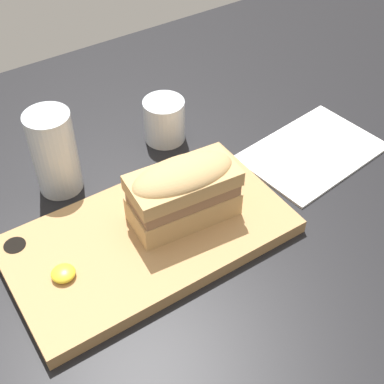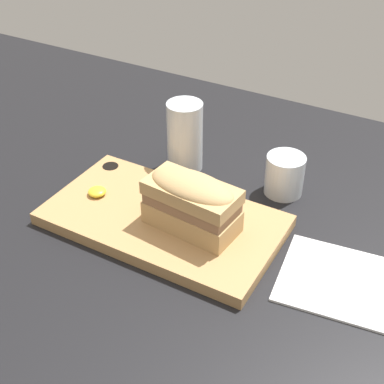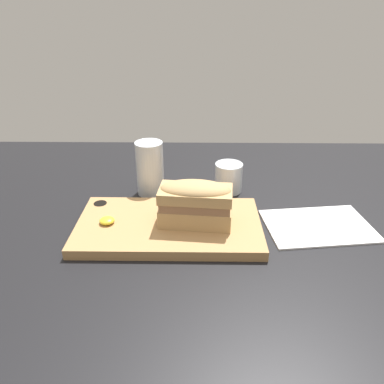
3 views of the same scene
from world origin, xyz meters
TOP-DOWN VIEW (x-y plane):
  - dining_table at (0.00, 0.00)cm, footprint 196.73×110.07cm
  - serving_board at (-3.55, 2.54)cm, footprint 37.29×20.52cm
  - sandwich at (1.91, 2.35)cm, footprint 14.82×8.26cm
  - mustard_dollop at (-15.91, 1.78)cm, footprint 3.02×3.02cm
  - water_glass at (-9.02, 19.14)cm, footprint 6.49×6.49cm
  - wine_glass at (9.89, 20.51)cm, footprint 6.65×6.65cm
  - napkin at (27.56, 4.22)cm, footprint 23.21×17.13cm

SIDE VIEW (x-z plane):
  - dining_table at x=0.00cm, z-range 0.00..2.00cm
  - napkin at x=27.56cm, z-range 2.00..2.40cm
  - serving_board at x=-3.55cm, z-range 1.98..4.07cm
  - mustard_dollop at x=-15.91cm, z-range 4.05..5.25cm
  - wine_glass at x=9.89cm, z-range 1.71..8.85cm
  - water_glass at x=-9.02cm, z-range 1.13..14.12cm
  - sandwich at x=1.91cm, z-range 4.38..13.41cm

